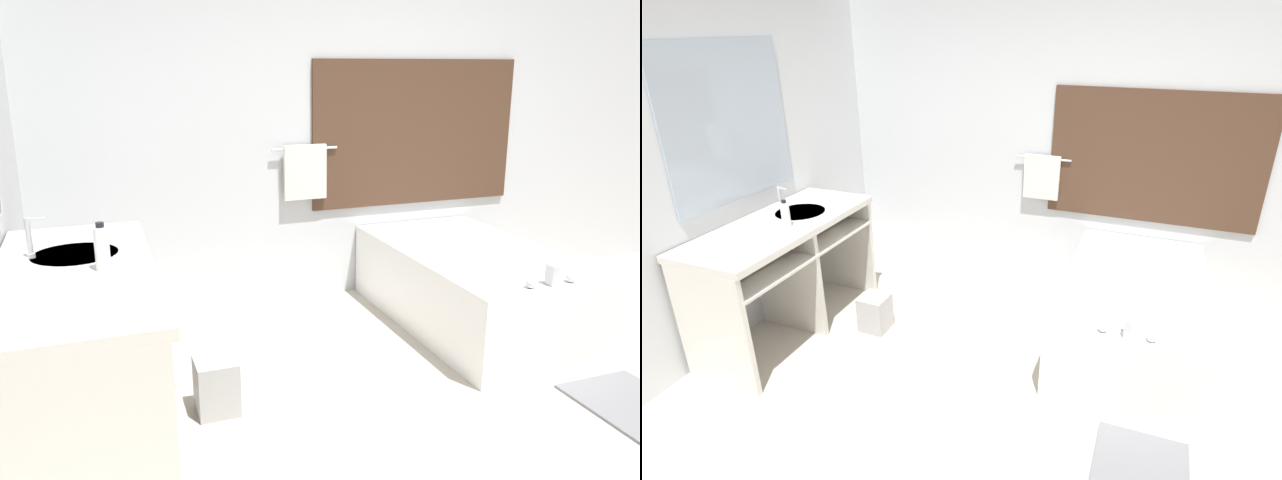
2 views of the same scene
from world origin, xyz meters
The scene contains 7 objects.
ground_plane centered at (0.00, 0.00, 0.00)m, with size 16.00×16.00×0.00m, color beige.
wall_back_with_blinds centered at (0.02, 2.23, 1.34)m, with size 7.40×0.13×2.70m.
vanity_counter centered at (-1.86, 0.56, 0.68)m, with size 0.64×1.52×0.92m.
sink_faucet centered at (-2.04, 0.77, 1.00)m, with size 0.09×0.04×0.18m.
bathtub centered at (0.62, 1.32, 0.29)m, with size 0.98×1.74×0.65m.
water_bottle_1 centered at (-1.75, 0.47, 1.01)m, with size 0.06×0.06×0.20m.
waste_bin centered at (-1.26, 0.76, 0.14)m, with size 0.21×0.21×0.29m.
Camera 1 is at (-1.76, -2.12, 1.72)m, focal length 35.00 mm.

